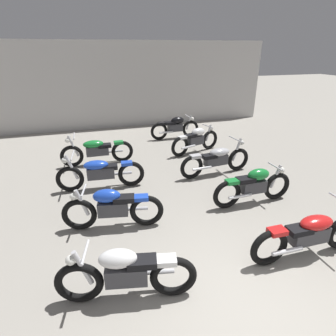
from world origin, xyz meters
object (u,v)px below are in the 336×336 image
at_px(motorcycle_left_row_0, 126,273).
at_px(motorcycle_right_row_2, 216,159).
at_px(motorcycle_right_row_1, 254,185).
at_px(motorcycle_right_row_4, 175,127).
at_px(motorcycle_right_row_3, 196,140).
at_px(motorcycle_left_row_3, 97,150).
at_px(motorcycle_right_row_0, 310,234).
at_px(motorcycle_left_row_1, 112,207).
at_px(motorcycle_left_row_2, 100,172).

relative_size(motorcycle_left_row_0, motorcycle_right_row_2, 0.90).
bearing_deg(motorcycle_right_row_1, motorcycle_right_row_4, 91.03).
xyz_separation_m(motorcycle_right_row_1, motorcycle_right_row_3, (0.05, 3.52, 0.00)).
height_order(motorcycle_left_row_0, motorcycle_right_row_1, same).
bearing_deg(motorcycle_left_row_3, motorcycle_right_row_0, -59.37).
bearing_deg(motorcycle_right_row_3, motorcycle_right_row_0, -91.57).
xyz_separation_m(motorcycle_left_row_3, motorcycle_right_row_0, (3.11, -5.25, 0.00)).
distance_m(motorcycle_left_row_1, motorcycle_right_row_4, 6.08).
bearing_deg(motorcycle_right_row_1, motorcycle_right_row_3, 89.23).
bearing_deg(motorcycle_right_row_4, motorcycle_right_row_3, -85.35).
xyz_separation_m(motorcycle_right_row_0, motorcycle_right_row_4, (0.00, 7.07, 0.01)).
xyz_separation_m(motorcycle_right_row_2, motorcycle_right_row_3, (0.13, 1.82, 0.01)).
relative_size(motorcycle_right_row_2, motorcycle_right_row_3, 1.13).
bearing_deg(motorcycle_left_row_2, motorcycle_right_row_4, 48.05).
height_order(motorcycle_left_row_1, motorcycle_right_row_4, same).
bearing_deg(motorcycle_right_row_3, motorcycle_right_row_1, -90.77).
relative_size(motorcycle_left_row_0, motorcycle_right_row_1, 0.99).
relative_size(motorcycle_left_row_2, motorcycle_right_row_2, 1.00).
height_order(motorcycle_left_row_0, motorcycle_right_row_4, same).
bearing_deg(motorcycle_left_row_3, motorcycle_right_row_3, 1.34).
relative_size(motorcycle_left_row_0, motorcycle_left_row_1, 1.00).
relative_size(motorcycle_left_row_2, motorcycle_right_row_1, 1.10).
distance_m(motorcycle_left_row_3, motorcycle_right_row_4, 3.60).
bearing_deg(motorcycle_right_row_0, motorcycle_left_row_0, 179.53).
height_order(motorcycle_left_row_3, motorcycle_right_row_0, same).
distance_m(motorcycle_left_row_0, motorcycle_right_row_4, 7.69).
height_order(motorcycle_left_row_2, motorcycle_left_row_3, same).
bearing_deg(motorcycle_left_row_1, motorcycle_right_row_2, 29.10).
distance_m(motorcycle_right_row_1, motorcycle_right_row_2, 1.70).
height_order(motorcycle_left_row_0, motorcycle_left_row_2, motorcycle_left_row_2).
height_order(motorcycle_right_row_2, motorcycle_right_row_3, motorcycle_right_row_2).
bearing_deg(motorcycle_right_row_3, motorcycle_left_row_3, -178.66).
relative_size(motorcycle_left_row_1, motorcycle_right_row_3, 1.02).
bearing_deg(motorcycle_left_row_1, motorcycle_left_row_2, 93.06).
relative_size(motorcycle_left_row_3, motorcycle_right_row_2, 1.00).
height_order(motorcycle_left_row_3, motorcycle_right_row_2, same).
xyz_separation_m(motorcycle_left_row_1, motorcycle_right_row_1, (3.14, 0.00, 0.00)).
distance_m(motorcycle_left_row_1, motorcycle_right_row_1, 3.14).
bearing_deg(motorcycle_left_row_2, motorcycle_right_row_2, -1.12).
xyz_separation_m(motorcycle_left_row_2, motorcycle_right_row_0, (3.14, -3.57, 0.00)).
relative_size(motorcycle_left_row_3, motorcycle_right_row_3, 1.14).
bearing_deg(motorcycle_left_row_2, motorcycle_left_row_1, -86.94).
bearing_deg(motorcycle_right_row_4, motorcycle_left_row_2, -131.95).
bearing_deg(motorcycle_right_row_4, motorcycle_right_row_0, -90.04).
bearing_deg(motorcycle_right_row_0, motorcycle_left_row_1, 149.37).
height_order(motorcycle_left_row_1, motorcycle_left_row_2, motorcycle_left_row_2).
distance_m(motorcycle_left_row_3, motorcycle_right_row_0, 6.10).
bearing_deg(motorcycle_right_row_2, motorcycle_left_row_0, -131.58).
bearing_deg(motorcycle_left_row_3, motorcycle_left_row_0, -89.61).
bearing_deg(motorcycle_right_row_4, motorcycle_right_row_1, -88.97).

